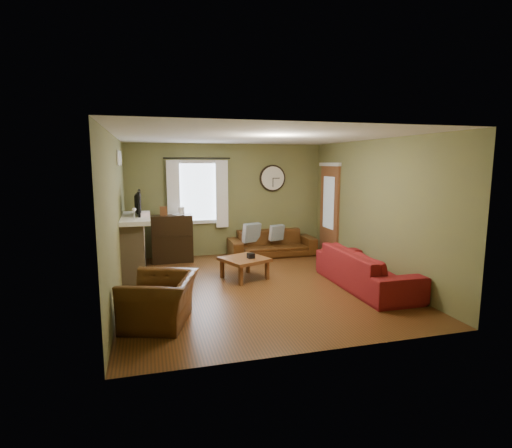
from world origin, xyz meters
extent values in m
cube|color=#522E15|center=(0.00, 0.00, 0.00)|extent=(4.60, 5.20, 0.00)
cube|color=white|center=(0.00, 0.00, 2.60)|extent=(4.60, 5.20, 0.00)
cube|color=olive|center=(-2.30, 0.00, 1.30)|extent=(0.00, 5.20, 2.60)
cube|color=olive|center=(2.30, 0.00, 1.30)|extent=(0.00, 5.20, 2.60)
cube|color=olive|center=(0.00, 2.60, 1.30)|extent=(4.60, 0.00, 2.60)
cube|color=olive|center=(0.00, -2.60, 1.30)|extent=(4.60, 0.00, 2.60)
cube|color=#99805C|center=(-2.10, 1.15, 0.55)|extent=(0.40, 1.40, 1.10)
cube|color=black|center=(-1.91, 1.15, 0.30)|extent=(0.04, 0.60, 0.55)
cube|color=white|center=(-2.07, 1.15, 1.14)|extent=(0.58, 1.60, 0.08)
imported|color=black|center=(-2.05, 1.30, 1.35)|extent=(0.08, 0.60, 0.35)
cube|color=#994C3F|center=(-1.97, 1.30, 1.41)|extent=(0.02, 0.62, 0.36)
cylinder|color=white|center=(-2.28, 0.80, 2.25)|extent=(0.28, 0.28, 0.03)
cylinder|color=white|center=(-2.28, 1.15, 2.25)|extent=(0.28, 0.28, 0.03)
cylinder|color=white|center=(-2.28, 1.50, 2.25)|extent=(0.28, 0.28, 0.03)
cylinder|color=black|center=(-0.70, 2.48, 2.27)|extent=(0.03, 0.03, 1.50)
cube|color=white|center=(-1.25, 2.48, 1.45)|extent=(0.28, 0.04, 1.55)
cube|color=white|center=(-0.15, 2.48, 1.45)|extent=(0.28, 0.04, 1.55)
cube|color=brown|center=(2.27, 1.85, 1.05)|extent=(0.05, 0.90, 2.10)
imported|color=brown|center=(-1.26, 2.05, 0.96)|extent=(0.27, 0.29, 0.02)
imported|color=#45250E|center=(0.98, 2.18, 0.29)|extent=(2.02, 0.79, 0.59)
cube|color=gray|center=(1.07, 2.11, 0.55)|extent=(0.37, 0.21, 0.36)
cube|color=gray|center=(0.50, 2.27, 0.55)|extent=(0.45, 0.28, 0.44)
imported|color=maroon|center=(1.82, -0.58, 0.33)|extent=(0.89, 2.26, 0.66)
imported|color=#45250E|center=(-1.70, -1.28, 0.33)|extent=(1.16, 1.24, 0.66)
cube|color=black|center=(0.01, 0.42, 0.40)|extent=(0.14, 0.14, 0.09)
camera|label=1|loc=(-1.81, -6.61, 2.17)|focal=28.00mm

